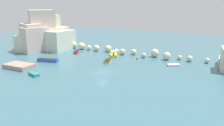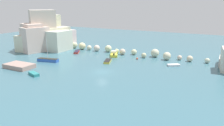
# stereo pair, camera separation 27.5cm
# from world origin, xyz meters

# --- Properties ---
(cove_water) EXTENTS (160.00, 160.00, 0.00)m
(cove_water) POSITION_xyz_m (0.00, 0.00, 0.00)
(cove_water) COLOR #3E6C7A
(cove_water) RESTS_ON ground
(cliff_headland_left) EXTENTS (14.26, 18.45, 13.01)m
(cliff_headland_left) POSITION_xyz_m (-30.13, 14.29, 4.59)
(cliff_headland_left) COLOR beige
(cliff_headland_left) RESTS_ON ground
(rock_breakwater) EXTENTS (44.89, 4.35, 2.37)m
(rock_breakwater) POSITION_xyz_m (-5.01, 19.48, 1.01)
(rock_breakwater) COLOR beige
(rock_breakwater) RESTS_ON ground
(stone_dock) EXTENTS (6.94, 4.26, 1.02)m
(stone_dock) POSITION_xyz_m (-19.24, -6.56, 0.51)
(stone_dock) COLOR tan
(stone_dock) RESTS_ON ground
(channel_buoy) EXTENTS (0.53, 0.53, 0.53)m
(channel_buoy) POSITION_xyz_m (2.44, 15.01, 0.26)
(channel_buoy) COLOR #E04C28
(channel_buoy) RESTS_ON cove_water
(moored_boat_0) EXTENTS (3.24, 2.88, 0.44)m
(moored_boat_0) POSITION_xyz_m (12.99, 13.04, 0.22)
(moored_boat_0) COLOR white
(moored_boat_0) RESTS_ON cove_water
(moored_boat_1) EXTENTS (5.89, 2.75, 5.75)m
(moored_boat_1) POSITION_xyz_m (-17.59, 1.36, 0.44)
(moored_boat_1) COLOR blue
(moored_boat_1) RESTS_ON cove_water
(moored_boat_2) EXTENTS (2.93, 4.63, 0.51)m
(moored_boat_2) POSITION_xyz_m (-3.31, 8.57, 0.26)
(moored_boat_2) COLOR gold
(moored_boat_2) RESTS_ON cove_water
(moored_boat_3) EXTENTS (3.26, 2.13, 0.62)m
(moored_boat_3) POSITION_xyz_m (-11.63, -9.14, 0.31)
(moored_boat_3) COLOR teal
(moored_boat_3) RESTS_ON cove_water
(moored_boat_4) EXTENTS (3.20, 4.41, 0.55)m
(moored_boat_4) POSITION_xyz_m (-17.78, 14.24, 0.28)
(moored_boat_4) COLOR red
(moored_boat_4) RESTS_ON cove_water
(moored_boat_5) EXTENTS (4.23, 5.62, 1.33)m
(moored_boat_5) POSITION_xyz_m (-5.47, 16.11, 0.47)
(moored_boat_5) COLOR yellow
(moored_boat_5) RESTS_ON cove_water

